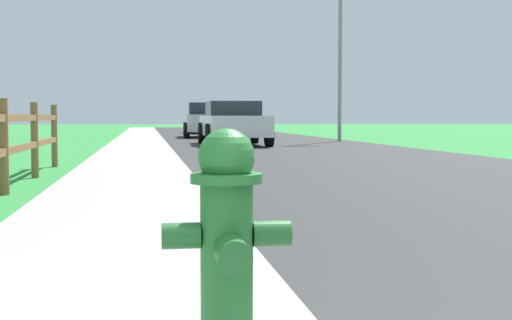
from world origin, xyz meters
TOP-DOWN VIEW (x-y plane):
  - ground_plane at (0.00, 25.00)m, footprint 120.00×120.00m
  - road_asphalt at (3.50, 27.00)m, footprint 7.00×66.00m
  - curb_concrete at (-3.00, 27.00)m, footprint 6.00×66.00m
  - grass_verge at (-4.50, 27.00)m, footprint 5.00×66.00m
  - fire_hydrant at (-0.47, 1.22)m, footprint 0.47×0.41m
  - parked_suv_white at (2.07, 21.78)m, footprint 2.05×4.80m
  - parked_car_silver at (1.99, 30.57)m, footprint 2.22×4.46m
  - parked_car_black at (2.65, 38.35)m, footprint 2.07×4.65m
  - street_lamp at (6.50, 24.61)m, footprint 1.17×0.20m

SIDE VIEW (x-z plane):
  - ground_plane at x=0.00m, z-range 0.00..0.00m
  - road_asphalt at x=3.50m, z-range 0.00..0.01m
  - curb_concrete at x=-3.00m, z-range 0.00..0.01m
  - grass_verge at x=-4.50m, z-range 0.00..0.01m
  - fire_hydrant at x=-0.47m, z-range 0.01..0.89m
  - parked_suv_white at x=2.07m, z-range 0.02..1.43m
  - parked_car_black at x=2.65m, z-range 0.00..1.44m
  - parked_car_silver at x=1.99m, z-range 0.00..1.52m
  - street_lamp at x=6.50m, z-range 0.61..7.46m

